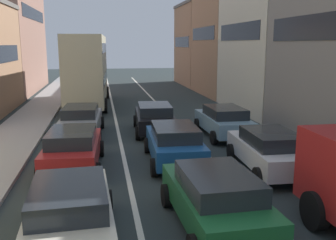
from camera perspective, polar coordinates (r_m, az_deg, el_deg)
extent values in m
cube|color=#969696|center=(23.05, -20.28, -0.47)|extent=(2.60, 64.00, 0.14)
cube|color=silver|center=(22.69, -7.77, -0.21)|extent=(0.16, 60.00, 0.01)
cube|color=silver|center=(23.07, 0.70, 0.08)|extent=(0.16, 60.00, 0.01)
cube|color=black|center=(39.45, -19.36, 14.65)|extent=(0.02, 11.73, 1.10)
cube|color=#9E7556|center=(43.64, 6.62, 10.92)|extent=(7.00, 8.70, 8.55)
cube|color=black|center=(42.77, 2.03, 11.55)|extent=(0.02, 7.04, 1.10)
cube|color=#66605B|center=(43.84, 6.76, 16.71)|extent=(7.20, 8.70, 0.30)
cube|color=#9E7556|center=(35.29, 10.80, 11.72)|extent=(7.00, 8.70, 9.77)
cube|color=black|center=(34.22, 5.18, 12.71)|extent=(0.02, 7.04, 1.10)
cube|color=beige|center=(27.23, 17.46, 11.40)|extent=(7.00, 8.70, 9.57)
cube|color=black|center=(25.83, 10.40, 12.82)|extent=(0.02, 7.04, 1.10)
cube|color=black|center=(17.83, 20.46, 12.79)|extent=(0.02, 7.04, 1.10)
cylinder|color=black|center=(10.24, 21.02, -12.51)|extent=(0.31, 0.96, 0.96)
cube|color=#19592D|center=(9.68, 6.99, -12.00)|extent=(1.92, 4.35, 0.70)
cube|color=#1E2328|center=(9.29, 7.47, -9.30)|extent=(1.65, 2.45, 0.52)
cylinder|color=black|center=(10.89, -0.24, -11.18)|extent=(0.24, 0.65, 0.64)
cylinder|color=black|center=(11.37, 9.03, -10.33)|extent=(0.24, 0.65, 0.64)
cylinder|color=black|center=(8.96, 15.91, -16.87)|extent=(0.24, 0.65, 0.64)
cube|color=beige|center=(9.14, -14.35, -13.75)|extent=(1.99, 4.38, 0.70)
cube|color=#1E2328|center=(8.73, -14.57, -10.96)|extent=(1.69, 2.48, 0.52)
cylinder|color=black|center=(10.69, -19.09, -12.29)|extent=(0.25, 0.65, 0.64)
cylinder|color=black|center=(10.62, -8.97, -11.94)|extent=(0.25, 0.65, 0.64)
cube|color=#194C8C|center=(14.63, 0.93, -3.83)|extent=(1.97, 4.37, 0.70)
cube|color=#1E2328|center=(14.30, 1.05, -1.87)|extent=(1.68, 2.47, 0.52)
cylinder|color=black|center=(16.02, -3.13, -3.80)|extent=(0.25, 0.65, 0.64)
cylinder|color=black|center=(16.27, 3.36, -3.57)|extent=(0.25, 0.65, 0.64)
cylinder|color=black|center=(13.23, -2.09, -7.06)|extent=(0.25, 0.65, 0.64)
cylinder|color=black|center=(13.52, 5.74, -6.70)|extent=(0.25, 0.65, 0.64)
cube|color=#A51E1E|center=(14.35, -13.95, -4.47)|extent=(2.01, 4.38, 0.70)
cube|color=#1E2328|center=(14.02, -14.15, -2.49)|extent=(1.70, 2.48, 0.52)
cylinder|color=black|center=(15.97, -16.59, -4.32)|extent=(0.25, 0.65, 0.64)
cylinder|color=black|center=(15.77, -9.96, -4.21)|extent=(0.25, 0.65, 0.64)
cylinder|color=black|center=(13.22, -18.60, -7.69)|extent=(0.25, 0.65, 0.64)
cylinder|color=black|center=(12.97, -10.54, -7.63)|extent=(0.25, 0.65, 0.64)
cube|color=black|center=(19.60, -2.04, 0.05)|extent=(2.04, 4.39, 0.70)
cube|color=#1E2328|center=(19.30, -2.00, 1.57)|extent=(1.72, 2.49, 0.52)
cylinder|color=black|center=(21.05, -4.86, -0.17)|extent=(0.26, 0.65, 0.64)
cylinder|color=black|center=(21.19, 0.11, -0.06)|extent=(0.26, 0.65, 0.64)
cylinder|color=black|center=(18.20, -4.54, -1.99)|extent=(0.26, 0.65, 0.64)
cylinder|color=black|center=(18.36, 1.22, -1.84)|extent=(0.26, 0.65, 0.64)
cube|color=gray|center=(19.51, -12.78, -0.28)|extent=(2.04, 4.39, 0.70)
cube|color=#1E2328|center=(19.21, -12.91, 1.24)|extent=(1.72, 2.49, 0.52)
cylinder|color=black|center=(21.11, -14.82, -0.48)|extent=(0.26, 0.65, 0.64)
cylinder|color=black|center=(20.93, -9.83, -0.37)|extent=(0.26, 0.65, 0.64)
cylinder|color=black|center=(18.29, -16.06, -2.33)|extent=(0.26, 0.65, 0.64)
cylinder|color=black|center=(18.08, -10.29, -2.22)|extent=(0.26, 0.65, 0.64)
cube|color=silver|center=(14.14, 14.78, -4.74)|extent=(1.99, 4.38, 0.70)
cube|color=#1E2328|center=(13.82, 15.20, -2.73)|extent=(1.69, 2.48, 0.52)
cylinder|color=black|center=(15.26, 9.43, -4.71)|extent=(0.25, 0.65, 0.64)
cylinder|color=black|center=(15.88, 15.82, -4.36)|extent=(0.25, 0.65, 0.64)
cylinder|color=black|center=(12.62, 13.30, -8.28)|extent=(0.25, 0.65, 0.64)
cylinder|color=black|center=(13.37, 20.76, -7.62)|extent=(0.25, 0.65, 0.64)
cube|color=#759EB7|center=(18.99, 8.26, -0.43)|extent=(1.83, 4.31, 0.70)
cube|color=#1E2328|center=(18.70, 8.50, 1.13)|extent=(1.60, 2.42, 0.52)
cylinder|color=black|center=(20.17, 4.43, -0.67)|extent=(0.22, 0.64, 0.64)
cylinder|color=black|center=(20.71, 9.36, -0.47)|extent=(0.22, 0.64, 0.64)
cylinder|color=black|center=(17.43, 6.88, -2.62)|extent=(0.22, 0.64, 0.64)
cylinder|color=black|center=(18.05, 12.47, -2.33)|extent=(0.22, 0.64, 0.64)
cube|color=#BFB793|center=(28.57, -11.83, 5.44)|extent=(2.91, 10.59, 2.40)
cube|color=black|center=(28.54, -11.86, 6.16)|extent=(2.91, 9.96, 0.70)
cube|color=#BFB793|center=(28.44, -12.02, 10.02)|extent=(2.91, 10.59, 2.16)
cube|color=black|center=(28.43, -12.04, 10.50)|extent=(2.91, 9.96, 0.64)
cylinder|color=black|center=(32.55, -13.50, 3.93)|extent=(0.34, 1.01, 1.00)
cylinder|color=black|center=(32.40, -9.09, 4.07)|extent=(0.34, 1.01, 1.00)
cylinder|color=black|center=(25.73, -14.97, 1.98)|extent=(0.34, 1.01, 1.00)
cylinder|color=black|center=(25.54, -9.39, 2.15)|extent=(0.34, 1.01, 1.00)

